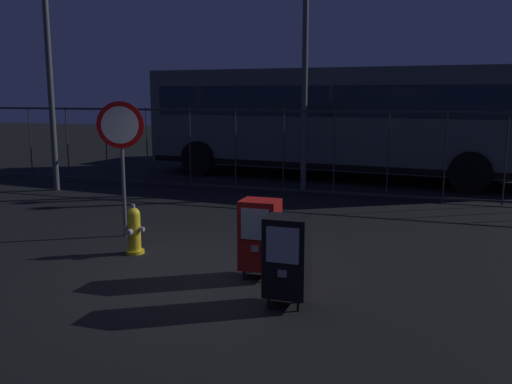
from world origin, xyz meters
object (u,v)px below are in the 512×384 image
(stop_sign, at_px, (121,140))
(bus_near, at_px, (335,117))
(street_light_far_left, at_px, (45,4))
(bus_far, at_px, (410,113))
(street_light_near_left, at_px, (305,31))
(fire_hydrant, at_px, (134,230))
(newspaper_box_primary, at_px, (260,234))
(newspaper_box_secondary, at_px, (287,256))

(stop_sign, xyz_separation_m, bus_near, (2.11, 7.67, 0.11))
(bus_near, xyz_separation_m, street_light_far_left, (-6.08, -4.28, 2.70))
(bus_far, distance_m, street_light_near_left, 6.83)
(fire_hydrant, bearing_deg, newspaper_box_primary, -12.23)
(bus_near, relative_size, street_light_near_left, 1.64)
(stop_sign, bearing_deg, street_light_far_left, 139.48)
(street_light_far_left, bearing_deg, street_light_near_left, 18.81)
(newspaper_box_primary, height_order, street_light_near_left, street_light_near_left)
(stop_sign, xyz_separation_m, street_light_far_left, (-3.98, 3.40, 2.81))
(stop_sign, distance_m, bus_near, 7.96)
(stop_sign, xyz_separation_m, street_light_near_left, (1.77, 5.36, 2.20))
(newspaper_box_secondary, distance_m, bus_near, 9.96)
(stop_sign, bearing_deg, newspaper_box_primary, -25.11)
(bus_near, height_order, street_light_far_left, street_light_far_left)
(newspaper_box_secondary, distance_m, street_light_far_left, 9.97)
(newspaper_box_secondary, xyz_separation_m, street_light_near_left, (-1.60, 7.49, 3.23))
(newspaper_box_secondary, distance_m, street_light_near_left, 8.31)
(newspaper_box_secondary, xyz_separation_m, bus_far, (0.55, 13.63, 1.14))
(stop_sign, xyz_separation_m, bus_far, (3.93, 11.49, 0.11))
(bus_near, distance_m, bus_far, 4.23)
(fire_hydrant, relative_size, street_light_near_left, 0.11)
(bus_far, bearing_deg, fire_hydrant, -97.60)
(bus_near, bearing_deg, bus_far, 69.71)
(newspaper_box_primary, relative_size, stop_sign, 0.46)
(bus_near, distance_m, street_light_far_left, 7.91)
(fire_hydrant, distance_m, street_light_far_left, 7.50)
(bus_near, bearing_deg, newspaper_box_secondary, -77.39)
(street_light_near_left, xyz_separation_m, street_light_far_left, (-5.75, -1.96, 0.61))
(bus_far, bearing_deg, stop_sign, -101.73)
(street_light_near_left, height_order, street_light_far_left, street_light_far_left)
(fire_hydrant, distance_m, bus_far, 12.84)
(stop_sign, bearing_deg, fire_hydrant, -51.30)
(fire_hydrant, distance_m, stop_sign, 1.66)
(bus_near, bearing_deg, fire_hydrant, -94.26)
(fire_hydrant, relative_size, bus_near, 0.07)
(newspaper_box_secondary, height_order, bus_near, bus_near)
(stop_sign, bearing_deg, street_light_near_left, 71.68)
(bus_near, xyz_separation_m, street_light_near_left, (-0.33, -2.32, 2.09))
(fire_hydrant, height_order, bus_far, bus_far)
(newspaper_box_secondary, bearing_deg, bus_near, 97.37)
(stop_sign, distance_m, bus_far, 12.15)
(newspaper_box_primary, distance_m, street_light_near_left, 7.47)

